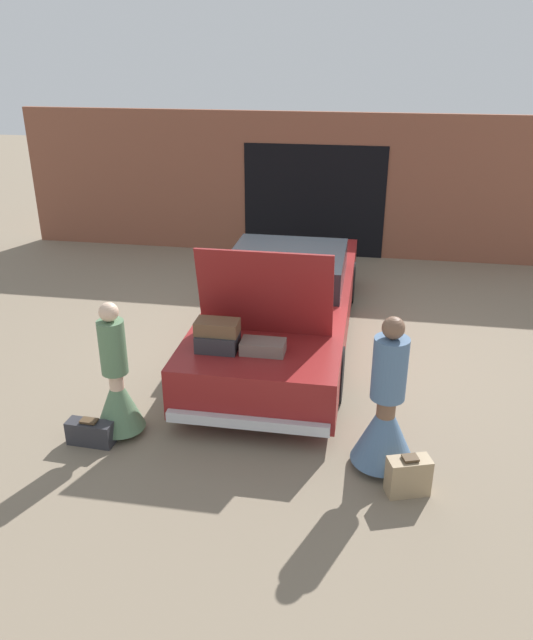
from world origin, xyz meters
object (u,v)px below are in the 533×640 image
(person_right, at_px, (385,416))
(suitcase_beside_right_person, at_px, (408,476))
(suitcase_beside_left_person, at_px, (90,433))
(car, at_px, (284,303))
(person_left, at_px, (117,388))

(person_right, height_order, suitcase_beside_right_person, person_right)
(suitcase_beside_left_person, bearing_deg, suitcase_beside_right_person, -4.21)
(car, height_order, suitcase_beside_left_person, car)
(car, distance_m, suitcase_beside_left_person, 3.41)
(suitcase_beside_left_person, bearing_deg, car, 60.50)
(car, relative_size, suitcase_beside_left_person, 10.42)
(suitcase_beside_left_person, height_order, suitcase_beside_right_person, suitcase_beside_right_person)
(car, xyz_separation_m, person_right, (1.43, -2.80, 0.02))
(person_left, xyz_separation_m, suitcase_beside_right_person, (3.10, -0.51, -0.36))
(suitcase_beside_right_person, bearing_deg, person_left, 170.73)
(suitcase_beside_left_person, xyz_separation_m, suitcase_beside_right_person, (3.34, -0.25, 0.06))
(car, bearing_deg, person_right, -62.90)
(person_right, xyz_separation_m, suitcase_beside_left_person, (-3.10, -0.15, -0.45))
(person_left, relative_size, person_right, 0.94)
(car, bearing_deg, person_left, -117.96)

